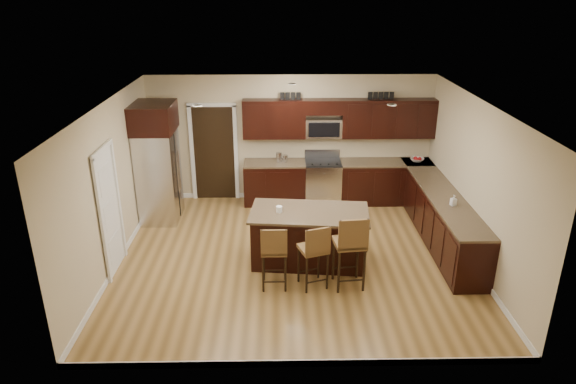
{
  "coord_description": "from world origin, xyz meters",
  "views": [
    {
      "loc": [
        -0.25,
        -7.83,
        4.41
      ],
      "look_at": [
        -0.1,
        0.4,
        1.07
      ],
      "focal_mm": 32.0,
      "sensor_mm": 36.0,
      "label": 1
    }
  ],
  "objects_px": {
    "stool_left": "(274,250)",
    "stool_mid": "(315,249)",
    "island": "(309,238)",
    "stool_right": "(351,244)",
    "refrigerator": "(158,162)",
    "range": "(323,182)"
  },
  "relations": [
    {
      "from": "range",
      "to": "refrigerator",
      "type": "xyz_separation_m",
      "value": [
        -3.3,
        -0.77,
        0.73
      ]
    },
    {
      "from": "island",
      "to": "refrigerator",
      "type": "relative_size",
      "value": 0.87
    },
    {
      "from": "stool_left",
      "to": "refrigerator",
      "type": "bearing_deg",
      "value": 130.9
    },
    {
      "from": "island",
      "to": "refrigerator",
      "type": "distance_m",
      "value": 3.46
    },
    {
      "from": "range",
      "to": "stool_right",
      "type": "bearing_deg",
      "value": -87.59
    },
    {
      "from": "island",
      "to": "stool_left",
      "type": "xyz_separation_m",
      "value": [
        -0.58,
        -0.84,
        0.23
      ]
    },
    {
      "from": "stool_right",
      "to": "island",
      "type": "bearing_deg",
      "value": 117.71
    },
    {
      "from": "stool_mid",
      "to": "stool_right",
      "type": "xyz_separation_m",
      "value": [
        0.54,
        -0.01,
        0.1
      ]
    },
    {
      "from": "range",
      "to": "stool_right",
      "type": "height_order",
      "value": "stool_right"
    },
    {
      "from": "range",
      "to": "island",
      "type": "height_order",
      "value": "range"
    },
    {
      "from": "stool_mid",
      "to": "refrigerator",
      "type": "relative_size",
      "value": 0.46
    },
    {
      "from": "stool_right",
      "to": "stool_left",
      "type": "bearing_deg",
      "value": 173.0
    },
    {
      "from": "island",
      "to": "stool_left",
      "type": "relative_size",
      "value": 1.92
    },
    {
      "from": "stool_right",
      "to": "refrigerator",
      "type": "xyz_separation_m",
      "value": [
        -3.44,
        2.63,
        0.44
      ]
    },
    {
      "from": "range",
      "to": "stool_mid",
      "type": "relative_size",
      "value": 1.03
    },
    {
      "from": "range",
      "to": "refrigerator",
      "type": "height_order",
      "value": "refrigerator"
    },
    {
      "from": "stool_left",
      "to": "stool_mid",
      "type": "relative_size",
      "value": 0.99
    },
    {
      "from": "stool_left",
      "to": "stool_right",
      "type": "relative_size",
      "value": 0.87
    },
    {
      "from": "island",
      "to": "stool_right",
      "type": "bearing_deg",
      "value": -49.95
    },
    {
      "from": "stool_left",
      "to": "island",
      "type": "bearing_deg",
      "value": 55.33
    },
    {
      "from": "island",
      "to": "stool_left",
      "type": "height_order",
      "value": "stool_left"
    },
    {
      "from": "stool_mid",
      "to": "stool_right",
      "type": "distance_m",
      "value": 0.55
    }
  ]
}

